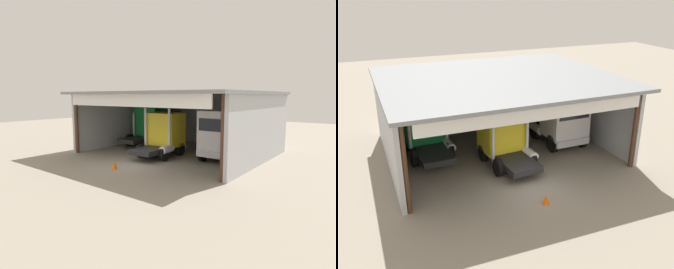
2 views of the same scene
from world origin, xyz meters
The scene contains 8 objects.
ground_plane centered at (0.00, 0.00, 0.00)m, with size 80.00×80.00×0.00m, color gray.
workshop_shed centered at (0.00, 6.22, 3.47)m, with size 13.96×11.81×4.91m.
truck_green_right_bay centered at (-4.31, 6.73, 1.86)m, with size 2.79×5.27×3.52m.
truck_yellow_center_right_bay centered at (-0.21, 3.55, 1.71)m, with size 2.78×4.64×3.70m.
truck_white_center_left_bay centered at (4.22, 4.50, 1.85)m, with size 2.66×5.15×3.60m.
oil_drum centered at (2.10, 10.18, 0.46)m, with size 0.58×0.58×0.93m, color #197233.
tool_cart centered at (2.22, 9.04, 0.50)m, with size 0.90×0.60×1.00m, color red.
traffic_cone centered at (-0.10, -1.61, 0.28)m, with size 0.36×0.36×0.56m, color orange.
Camera 1 is at (12.99, -13.15, 4.58)m, focal length 29.95 mm.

